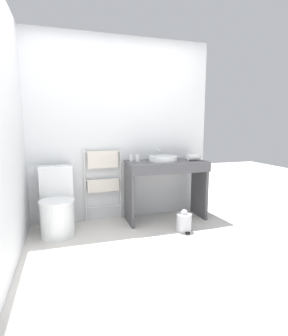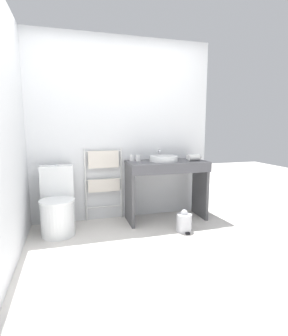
% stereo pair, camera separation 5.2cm
% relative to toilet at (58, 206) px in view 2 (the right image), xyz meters
% --- Properties ---
extents(ground_plane, '(12.00, 12.00, 0.00)m').
position_rel_toilet_xyz_m(ground_plane, '(0.85, -1.06, -0.34)').
color(ground_plane, silver).
extents(wall_back, '(2.66, 0.12, 2.50)m').
position_rel_toilet_xyz_m(wall_back, '(0.85, 0.41, 0.91)').
color(wall_back, silver).
rests_on(wall_back, ground_plane).
extents(wall_side, '(0.12, 2.10, 2.50)m').
position_rel_toilet_xyz_m(wall_side, '(-0.42, -0.36, 0.91)').
color(wall_side, silver).
rests_on(wall_side, ground_plane).
extents(toilet, '(0.41, 0.57, 0.83)m').
position_rel_toilet_xyz_m(toilet, '(0.00, 0.00, 0.00)').
color(toilet, white).
rests_on(toilet, ground_plane).
extents(towel_radiator, '(0.52, 0.06, 1.01)m').
position_rel_toilet_xyz_m(towel_radiator, '(0.61, 0.30, 0.32)').
color(towel_radiator, silver).
rests_on(towel_radiator, ground_plane).
extents(vanity_counter, '(1.09, 0.52, 0.83)m').
position_rel_toilet_xyz_m(vanity_counter, '(1.45, 0.06, 0.24)').
color(vanity_counter, '#4C4C51').
rests_on(vanity_counter, ground_plane).
extents(sink_basin, '(0.39, 0.39, 0.07)m').
position_rel_toilet_xyz_m(sink_basin, '(1.40, 0.07, 0.53)').
color(sink_basin, white).
rests_on(sink_basin, vanity_counter).
extents(faucet, '(0.02, 0.10, 0.14)m').
position_rel_toilet_xyz_m(faucet, '(1.40, 0.28, 0.59)').
color(faucet, silver).
rests_on(faucet, vanity_counter).
extents(cup_near_wall, '(0.07, 0.07, 0.08)m').
position_rel_toilet_xyz_m(cup_near_wall, '(1.00, 0.23, 0.54)').
color(cup_near_wall, white).
rests_on(cup_near_wall, vanity_counter).
extents(cup_near_edge, '(0.07, 0.07, 0.09)m').
position_rel_toilet_xyz_m(cup_near_edge, '(1.07, 0.17, 0.54)').
color(cup_near_edge, white).
rests_on(cup_near_edge, vanity_counter).
extents(hair_dryer, '(0.21, 0.17, 0.09)m').
position_rel_toilet_xyz_m(hair_dryer, '(1.84, 0.02, 0.54)').
color(hair_dryer, white).
rests_on(hair_dryer, vanity_counter).
extents(trash_bin, '(0.19, 0.22, 0.28)m').
position_rel_toilet_xyz_m(trash_bin, '(1.51, -0.39, -0.22)').
color(trash_bin, silver).
rests_on(trash_bin, ground_plane).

